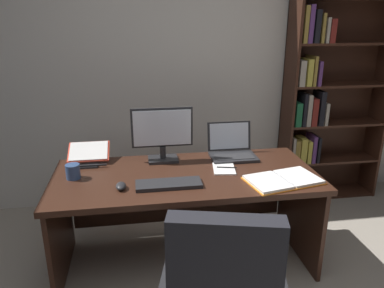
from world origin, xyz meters
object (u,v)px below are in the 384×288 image
(pen, at_px, (227,167))
(coffee_mug, at_px, (73,172))
(reading_stand_with_book, at_px, (89,154))
(keyboard, at_px, (169,184))
(bookshelf, at_px, (325,87))
(computer_mouse, at_px, (121,186))
(monitor, at_px, (162,135))
(laptop, at_px, (232,150))
(notepad, at_px, (224,169))
(open_binder, at_px, (283,180))
(desk, at_px, (184,193))

(pen, bearing_deg, coffee_mug, 179.69)
(reading_stand_with_book, bearing_deg, keyboard, -42.65)
(bookshelf, bearing_deg, computer_mouse, -150.32)
(monitor, bearing_deg, laptop, 0.39)
(keyboard, relative_size, notepad, 2.00)
(bookshelf, distance_m, open_binder, 1.45)
(pen, bearing_deg, desk, 171.33)
(bookshelf, relative_size, coffee_mug, 22.82)
(open_binder, bearing_deg, desk, 142.05)
(reading_stand_with_book, distance_m, notepad, 1.00)
(computer_mouse, distance_m, reading_stand_with_book, 0.56)
(bookshelf, height_order, coffee_mug, bookshelf)
(open_binder, bearing_deg, reading_stand_with_book, 145.13)
(bookshelf, bearing_deg, laptop, -149.47)
(monitor, relative_size, notepad, 2.15)
(bookshelf, xyz_separation_m, pen, (-1.15, -0.86, -0.38))
(computer_mouse, height_order, open_binder, computer_mouse)
(monitor, relative_size, computer_mouse, 4.33)
(reading_stand_with_book, distance_m, open_binder, 1.41)
(open_binder, distance_m, pen, 0.41)
(monitor, bearing_deg, notepad, -30.51)
(reading_stand_with_book, relative_size, open_binder, 0.57)
(desk, height_order, computer_mouse, computer_mouse)
(open_binder, bearing_deg, notepad, 130.81)
(computer_mouse, height_order, pen, computer_mouse)
(keyboard, bearing_deg, pen, 25.62)
(bookshelf, relative_size, open_binder, 4.32)
(keyboard, xyz_separation_m, pen, (0.43, 0.21, 0.00))
(pen, relative_size, coffee_mug, 1.41)
(desk, height_order, bookshelf, bookshelf)
(laptop, bearing_deg, reading_stand_with_book, 177.45)
(monitor, distance_m, open_binder, 0.92)
(notepad, distance_m, pen, 0.02)
(computer_mouse, distance_m, pen, 0.76)
(keyboard, bearing_deg, bookshelf, 34.14)
(monitor, xyz_separation_m, keyboard, (0.00, -0.45, -0.19))
(laptop, bearing_deg, open_binder, -66.83)
(pen, bearing_deg, open_binder, -39.13)
(laptop, height_order, pen, laptop)
(keyboard, bearing_deg, open_binder, -3.82)
(monitor, xyz_separation_m, pen, (0.43, -0.24, -0.19))
(computer_mouse, bearing_deg, reading_stand_with_book, 115.99)
(laptop, height_order, notepad, laptop)
(pen, bearing_deg, monitor, 150.66)
(desk, relative_size, computer_mouse, 17.37)
(laptop, xyz_separation_m, coffee_mug, (-1.15, -0.24, -0.00))
(coffee_mug, bearing_deg, reading_stand_with_book, 75.78)
(keyboard, height_order, reading_stand_with_book, reading_stand_with_book)
(bookshelf, xyz_separation_m, coffee_mug, (-2.20, -0.86, -0.35))
(laptop, bearing_deg, bookshelf, 30.53)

